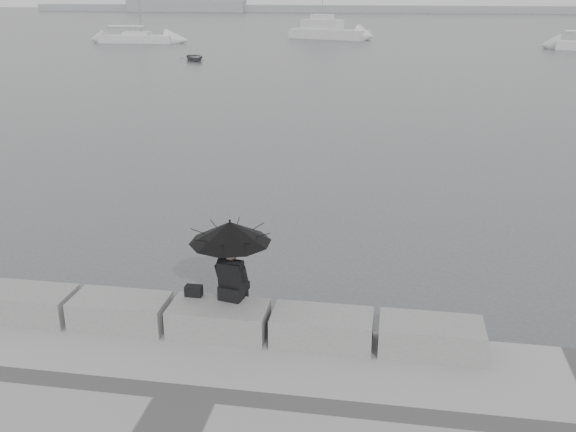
% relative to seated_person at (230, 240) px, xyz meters
% --- Properties ---
extents(ground, '(360.00, 360.00, 0.00)m').
position_rel_seated_person_xyz_m(ground, '(-0.15, 0.14, -2.04)').
color(ground, '#3F4144').
rests_on(ground, ground).
extents(stone_block_far_left, '(1.60, 0.80, 0.50)m').
position_rel_seated_person_xyz_m(stone_block_far_left, '(-3.55, -0.31, -1.29)').
color(stone_block_far_left, slate).
rests_on(stone_block_far_left, promenade).
extents(stone_block_left, '(1.60, 0.80, 0.50)m').
position_rel_seated_person_xyz_m(stone_block_left, '(-1.85, -0.31, -1.29)').
color(stone_block_left, slate).
rests_on(stone_block_left, promenade).
extents(stone_block_centre, '(1.60, 0.80, 0.50)m').
position_rel_seated_person_xyz_m(stone_block_centre, '(-0.15, -0.31, -1.29)').
color(stone_block_centre, slate).
rests_on(stone_block_centre, promenade).
extents(stone_block_right, '(1.60, 0.80, 0.50)m').
position_rel_seated_person_xyz_m(stone_block_right, '(1.55, -0.31, -1.29)').
color(stone_block_right, slate).
rests_on(stone_block_right, promenade).
extents(stone_block_far_right, '(1.60, 0.80, 0.50)m').
position_rel_seated_person_xyz_m(stone_block_far_right, '(3.25, -0.31, -1.29)').
color(stone_block_far_right, slate).
rests_on(stone_block_far_right, promenade).
extents(seated_person, '(1.34, 1.34, 1.39)m').
position_rel_seated_person_xyz_m(seated_person, '(0.00, 0.00, 0.00)').
color(seated_person, black).
rests_on(seated_person, stone_block_centre).
extents(bag, '(0.28, 0.16, 0.18)m').
position_rel_seated_person_xyz_m(bag, '(-0.65, -0.02, -0.95)').
color(bag, black).
rests_on(bag, stone_block_centre).
extents(distant_landmass, '(180.00, 8.00, 2.80)m').
position_rel_seated_person_xyz_m(distant_landmass, '(-8.29, 154.65, -1.14)').
color(distant_landmass, gray).
rests_on(distant_landmass, ground).
extents(sailboat_left, '(8.25, 2.74, 12.90)m').
position_rel_seated_person_xyz_m(sailboat_left, '(-26.16, 60.72, -1.52)').
color(sailboat_left, silver).
rests_on(sailboat_left, ground).
extents(motor_cruiser, '(9.95, 6.02, 4.50)m').
position_rel_seated_person_xyz_m(motor_cruiser, '(-5.71, 69.96, -1.15)').
color(motor_cruiser, silver).
rests_on(motor_cruiser, ground).
extents(dinghy, '(3.24, 2.62, 0.51)m').
position_rel_seated_person_xyz_m(dinghy, '(-14.43, 44.09, -1.78)').
color(dinghy, slate).
rests_on(dinghy, ground).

